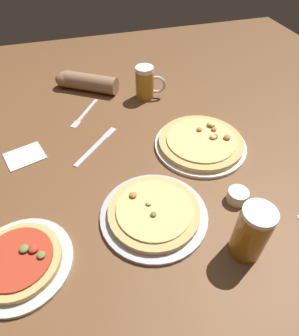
{
  "coord_description": "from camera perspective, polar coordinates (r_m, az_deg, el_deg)",
  "views": [
    {
      "loc": [
        -0.18,
        -0.64,
        0.69
      ],
      "look_at": [
        0.0,
        0.0,
        0.02
      ],
      "focal_mm": 31.06,
      "sensor_mm": 36.0,
      "label": 1
    }
  ],
  "objects": [
    {
      "name": "knife_right",
      "position": [
        1.07,
        -10.41,
        4.4
      ],
      "size": [
        0.18,
        0.18,
        0.01
      ],
      "color": "silver",
      "rests_on": "ground_plane"
    },
    {
      "name": "pizza_plate_side",
      "position": [
        0.82,
        -24.16,
        -16.37
      ],
      "size": [
        0.26,
        0.26,
        0.05
      ],
      "color": "silver",
      "rests_on": "ground_plane"
    },
    {
      "name": "diner_arm",
      "position": [
        1.39,
        -12.77,
        16.21
      ],
      "size": [
        0.27,
        0.2,
        0.08
      ],
      "color": "#936B4C",
      "rests_on": "ground_plane"
    },
    {
      "name": "ground_plane",
      "position": [
        0.97,
        0.0,
        -1.46
      ],
      "size": [
        2.4,
        2.4,
        0.03
      ],
      "primitive_type": "cube",
      "color": "brown"
    },
    {
      "name": "beer_mug_amber",
      "position": [
        0.76,
        19.42,
        -11.54
      ],
      "size": [
        0.1,
        0.13,
        0.16
      ],
      "color": "#9E6619",
      "rests_on": "ground_plane"
    },
    {
      "name": "fork_left",
      "position": [
        1.24,
        -12.62,
        10.46
      ],
      "size": [
        0.13,
        0.18,
        0.01
      ],
      "color": "silver",
      "rests_on": "ground_plane"
    },
    {
      "name": "napkin_folded",
      "position": [
        1.1,
        -23.31,
        2.24
      ],
      "size": [
        0.15,
        0.14,
        0.01
      ],
      "primitive_type": "cube",
      "rotation": [
        0.0,
        0.0,
        0.31
      ],
      "color": "white",
      "rests_on": "ground_plane"
    },
    {
      "name": "pizza_plate_far",
      "position": [
        1.06,
        10.01,
        4.9
      ],
      "size": [
        0.33,
        0.33,
        0.05
      ],
      "color": "silver",
      "rests_on": "ground_plane"
    },
    {
      "name": "pizza_plate_near",
      "position": [
        0.83,
        0.87,
        -8.79
      ],
      "size": [
        0.31,
        0.31,
        0.05
      ],
      "color": "#B2B2B7",
      "rests_on": "ground_plane"
    },
    {
      "name": "ramekin_sauce",
      "position": [
        0.9,
        16.9,
        -5.25
      ],
      "size": [
        0.06,
        0.06,
        0.04
      ],
      "primitive_type": "cylinder",
      "color": "silver",
      "rests_on": "ground_plane"
    },
    {
      "name": "beer_mug_dark",
      "position": [
        1.28,
        -0.76,
        16.37
      ],
      "size": [
        0.13,
        0.08,
        0.14
      ],
      "color": "#B27A23",
      "rests_on": "ground_plane"
    }
  ]
}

